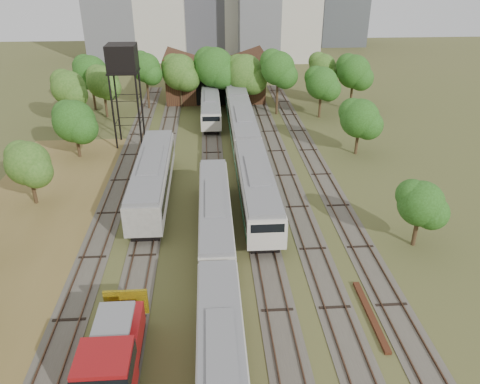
{
  "coord_description": "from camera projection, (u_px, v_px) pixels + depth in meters",
  "views": [
    {
      "loc": [
        -2.26,
        -21.49,
        21.75
      ],
      "look_at": [
        0.34,
        16.44,
        2.5
      ],
      "focal_mm": 35.0,
      "sensor_mm": 36.0,
      "label": 1
    }
  ],
  "objects": [
    {
      "name": "ground",
      "position": [
        253.0,
        347.0,
        29.09
      ],
      "size": [
        240.0,
        240.0,
        0.0
      ],
      "primitive_type": "plane",
      "color": "#475123",
      "rests_on": "ground"
    },
    {
      "name": "dry_grass_patch",
      "position": [
        4.0,
        280.0,
        35.1
      ],
      "size": [
        14.0,
        60.0,
        0.04
      ],
      "primitive_type": "cube",
      "color": "brown",
      "rests_on": "ground"
    },
    {
      "name": "tracks",
      "position": [
        225.0,
        177.0,
        51.28
      ],
      "size": [
        24.6,
        80.0,
        0.19
      ],
      "color": "#4C473D",
      "rests_on": "ground"
    },
    {
      "name": "railcar_red_set",
      "position": [
        218.0,
        276.0,
        32.56
      ],
      "size": [
        2.74,
        34.58,
        3.38
      ],
      "color": "black",
      "rests_on": "ground"
    },
    {
      "name": "railcar_green_set",
      "position": [
        243.0,
        128.0,
        59.67
      ],
      "size": [
        3.19,
        52.07,
        3.95
      ],
      "color": "black",
      "rests_on": "ground"
    },
    {
      "name": "railcar_rear",
      "position": [
        210.0,
        107.0,
        69.1
      ],
      "size": [
        2.77,
        16.08,
        3.43
      ],
      "color": "black",
      "rests_on": "ground"
    },
    {
      "name": "shunter_locomotive",
      "position": [
        113.0,
        358.0,
        25.92
      ],
      "size": [
        2.86,
        8.1,
        3.74
      ],
      "color": "black",
      "rests_on": "ground"
    },
    {
      "name": "old_grey_coach",
      "position": [
        153.0,
        178.0,
        46.12
      ],
      "size": [
        3.24,
        18.0,
        4.01
      ],
      "color": "black",
      "rests_on": "ground"
    },
    {
      "name": "water_tower",
      "position": [
        122.0,
        61.0,
        55.73
      ],
      "size": [
        3.61,
        3.61,
        12.48
      ],
      "color": "black",
      "rests_on": "ground"
    },
    {
      "name": "rail_pile_far",
      "position": [
        371.0,
        315.0,
        31.5
      ],
      "size": [
        0.43,
        6.9,
        0.22
      ],
      "primitive_type": "cube",
      "color": "#4F2716",
      "rests_on": "ground"
    },
    {
      "name": "maintenance_shed",
      "position": [
        215.0,
        80.0,
        79.31
      ],
      "size": [
        16.45,
        11.55,
        7.58
      ],
      "color": "#3B1E15",
      "rests_on": "ground"
    },
    {
      "name": "tree_band_left",
      "position": [
        27.0,
        145.0,
        45.33
      ],
      "size": [
        8.25,
        65.19,
        8.97
      ],
      "color": "#382616",
      "rests_on": "ground"
    },
    {
      "name": "tree_band_far",
      "position": [
        230.0,
        71.0,
        71.57
      ],
      "size": [
        42.43,
        10.13,
        9.44
      ],
      "color": "#382616",
      "rests_on": "ground"
    },
    {
      "name": "tree_band_right",
      "position": [
        349.0,
        113.0,
        57.0
      ],
      "size": [
        5.95,
        39.18,
        7.51
      ],
      "color": "#382616",
      "rests_on": "ground"
    }
  ]
}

